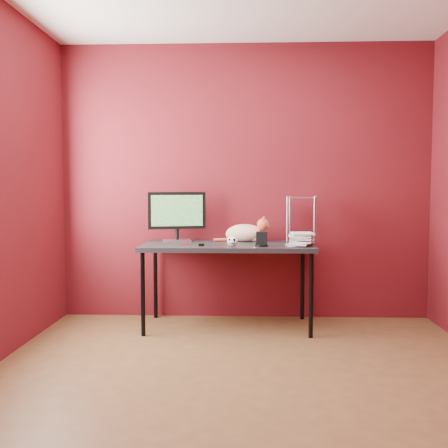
{
  "coord_description": "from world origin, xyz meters",
  "views": [
    {
      "loc": [
        -0.02,
        -3.02,
        1.23
      ],
      "look_at": [
        -0.17,
        1.15,
        0.94
      ],
      "focal_mm": 40.0,
      "sensor_mm": 36.0,
      "label": 1
    }
  ],
  "objects_px": {
    "cat": "(245,233)",
    "monitor": "(177,214)",
    "speaker": "(262,240)",
    "book_stack": "(291,173)",
    "desk": "(228,249)",
    "skull_mug": "(233,241)"
  },
  "relations": [
    {
      "from": "speaker",
      "to": "book_stack",
      "type": "xyz_separation_m",
      "value": [
        0.25,
        0.12,
        0.56
      ]
    },
    {
      "from": "book_stack",
      "to": "cat",
      "type": "bearing_deg",
      "value": 144.17
    },
    {
      "from": "cat",
      "to": "speaker",
      "type": "relative_size",
      "value": 4.07
    },
    {
      "from": "cat",
      "to": "skull_mug",
      "type": "height_order",
      "value": "cat"
    },
    {
      "from": "monitor",
      "to": "skull_mug",
      "type": "relative_size",
      "value": 5.56
    },
    {
      "from": "speaker",
      "to": "cat",
      "type": "bearing_deg",
      "value": 114.0
    },
    {
      "from": "desk",
      "to": "monitor",
      "type": "distance_m",
      "value": 0.58
    },
    {
      "from": "skull_mug",
      "to": "speaker",
      "type": "relative_size",
      "value": 0.75
    },
    {
      "from": "monitor",
      "to": "book_stack",
      "type": "xyz_separation_m",
      "value": [
        1.01,
        -0.24,
        0.36
      ]
    },
    {
      "from": "cat",
      "to": "skull_mug",
      "type": "xyz_separation_m",
      "value": [
        -0.11,
        -0.4,
        -0.04
      ]
    },
    {
      "from": "cat",
      "to": "book_stack",
      "type": "distance_m",
      "value": 0.72
    },
    {
      "from": "cat",
      "to": "speaker",
      "type": "height_order",
      "value": "cat"
    },
    {
      "from": "cat",
      "to": "monitor",
      "type": "bearing_deg",
      "value": -163.16
    },
    {
      "from": "speaker",
      "to": "book_stack",
      "type": "distance_m",
      "value": 0.62
    },
    {
      "from": "skull_mug",
      "to": "speaker",
      "type": "distance_m",
      "value": 0.24
    },
    {
      "from": "desk",
      "to": "speaker",
      "type": "distance_m",
      "value": 0.37
    },
    {
      "from": "speaker",
      "to": "desk",
      "type": "bearing_deg",
      "value": 149.99
    },
    {
      "from": "desk",
      "to": "speaker",
      "type": "relative_size",
      "value": 12.0
    },
    {
      "from": "desk",
      "to": "speaker",
      "type": "bearing_deg",
      "value": -35.27
    },
    {
      "from": "cat",
      "to": "book_stack",
      "type": "xyz_separation_m",
      "value": [
        0.39,
        -0.28,
        0.53
      ]
    },
    {
      "from": "speaker",
      "to": "monitor",
      "type": "bearing_deg",
      "value": 159.96
    },
    {
      "from": "desk",
      "to": "cat",
      "type": "xyz_separation_m",
      "value": [
        0.16,
        0.19,
        0.13
      ]
    }
  ]
}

